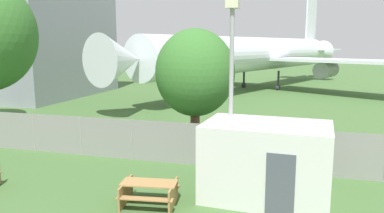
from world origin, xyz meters
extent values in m
cylinder|color=gray|center=(-5.09, 9.89, 0.91)|extent=(0.07, 0.07, 1.81)
cylinder|color=gray|center=(-2.55, 9.89, 0.91)|extent=(0.07, 0.07, 1.81)
cylinder|color=gray|center=(0.00, 9.89, 0.91)|extent=(0.07, 0.07, 1.81)
cylinder|color=gray|center=(2.55, 9.89, 0.91)|extent=(0.07, 0.07, 1.81)
cylinder|color=gray|center=(5.09, 9.89, 0.91)|extent=(0.07, 0.07, 1.81)
cylinder|color=gray|center=(7.64, 9.89, 0.91)|extent=(0.07, 0.07, 1.81)
cube|color=gray|center=(0.00, 9.89, 0.91)|extent=(56.00, 0.01, 1.81)
cylinder|color=white|center=(2.19, 37.06, 4.01)|extent=(16.64, 33.58, 3.68)
cone|color=white|center=(-5.12, 19.27, 4.01)|extent=(4.80, 4.80, 3.68)
cone|color=white|center=(9.68, 55.27, 4.01)|extent=(4.81, 5.51, 3.31)
cube|color=white|center=(11.80, 34.99, 3.46)|extent=(15.97, 12.12, 0.30)
cylinder|color=#939399|center=(9.75, 36.19, 2.48)|extent=(2.79, 3.69, 1.65)
cube|color=white|center=(-6.09, 42.34, 3.46)|extent=(16.38, 8.60, 0.30)
cylinder|color=#939399|center=(-3.79, 41.76, 2.48)|extent=(2.79, 3.69, 1.65)
cube|color=white|center=(8.46, 52.30, 8.60)|extent=(1.48, 3.15, 5.52)
cube|color=white|center=(8.39, 52.13, 4.37)|extent=(8.60, 5.80, 0.20)
cylinder|color=#2D2D33|center=(-2.11, 26.60, 1.08)|extent=(0.24, 0.24, 2.17)
cylinder|color=#2D2D33|center=(-2.11, 26.60, 0.28)|extent=(0.49, 0.63, 0.56)
cylinder|color=#2D2D33|center=(4.90, 37.83, 1.08)|extent=(0.24, 0.24, 2.17)
cylinder|color=#2D2D33|center=(4.90, 37.83, 0.28)|extent=(0.49, 0.63, 0.56)
cylinder|color=#2D2D33|center=(0.81, 39.50, 1.08)|extent=(0.24, 0.24, 2.17)
cylinder|color=#2D2D33|center=(0.81, 39.50, 0.28)|extent=(0.49, 0.63, 0.56)
cube|color=silver|center=(6.04, 7.19, 1.27)|extent=(4.16, 2.80, 2.55)
cube|color=#4C515B|center=(6.56, 5.87, 1.00)|extent=(0.84, 0.08, 1.90)
cube|color=#A37A47|center=(2.54, 5.65, 0.74)|extent=(1.83, 0.99, 0.04)
cube|color=#A37A47|center=(2.47, 6.21, 0.44)|extent=(1.77, 0.51, 0.04)
cube|color=#A37A47|center=(2.62, 5.10, 0.44)|extent=(1.77, 0.51, 0.04)
cube|color=#A37A47|center=(3.31, 5.75, 0.37)|extent=(0.25, 1.40, 0.74)
cube|color=#A37A47|center=(1.78, 5.55, 0.37)|extent=(0.25, 1.40, 0.74)
cylinder|color=brown|center=(2.52, 11.25, 1.16)|extent=(0.43, 0.43, 2.31)
ellipsoid|color=#38702D|center=(2.52, 11.25, 3.82)|extent=(3.55, 3.55, 3.90)
cylinder|color=#99999E|center=(4.66, 8.29, 3.14)|extent=(0.16, 0.16, 6.28)
cube|color=beige|center=(4.66, 8.29, 6.46)|extent=(0.44, 0.44, 0.36)
camera|label=1|loc=(6.90, -4.81, 5.05)|focal=35.00mm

